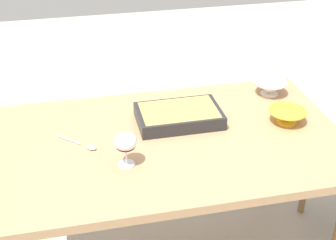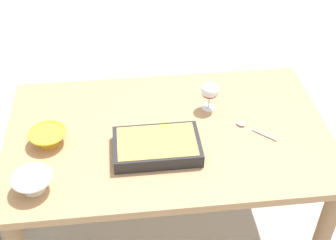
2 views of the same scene
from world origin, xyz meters
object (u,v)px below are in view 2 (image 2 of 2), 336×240
(wine_glass, at_px, (210,92))
(serving_spoon, at_px, (248,127))
(casserole_dish, at_px, (157,146))
(dining_table, at_px, (168,149))
(mixing_bowl, at_px, (33,182))
(small_bowl, at_px, (48,136))

(wine_glass, relative_size, serving_spoon, 0.89)
(casserole_dish, height_order, serving_spoon, casserole_dish)
(dining_table, xyz_separation_m, mixing_bowl, (0.57, 0.29, 0.16))
(serving_spoon, bearing_deg, mixing_bowl, 16.24)
(wine_glass, height_order, small_bowl, wine_glass)
(casserole_dish, relative_size, serving_spoon, 2.29)
(wine_glass, relative_size, small_bowl, 0.87)
(dining_table, height_order, mixing_bowl, mixing_bowl)
(dining_table, relative_size, casserole_dish, 3.95)
(mixing_bowl, bearing_deg, wine_glass, -150.69)
(dining_table, distance_m, small_bowl, 0.55)
(casserole_dish, xyz_separation_m, serving_spoon, (-0.43, -0.11, -0.03))
(wine_glass, bearing_deg, serving_spoon, 132.26)
(casserole_dish, xyz_separation_m, small_bowl, (0.47, -0.11, 0.00))
(dining_table, xyz_separation_m, small_bowl, (0.53, 0.02, 0.15))
(wine_glass, distance_m, mixing_bowl, 0.90)
(wine_glass, relative_size, casserole_dish, 0.39)
(dining_table, height_order, small_bowl, small_bowl)
(serving_spoon, bearing_deg, dining_table, -3.06)
(mixing_bowl, relative_size, serving_spoon, 1.00)
(wine_glass, height_order, casserole_dish, wine_glass)
(serving_spoon, bearing_deg, casserole_dish, 14.29)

